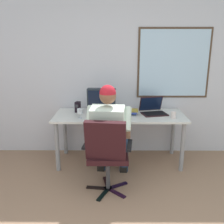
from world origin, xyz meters
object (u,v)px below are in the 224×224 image
person_seated (109,133)px  laptop (153,109)px  office_chair (107,151)px  crt_monitor (101,100)px  desk_speaker (78,107)px  wine_glass (80,112)px  desk (119,121)px  book_stack (131,112)px  coffee_mug (173,115)px

person_seated → laptop: person_seated is taller
office_chair → laptop: bearing=54.9°
office_chair → crt_monitor: bearing=96.5°
desk_speaker → wine_glass: bearing=-76.7°
desk → person_seated: size_ratio=1.45×
person_seated → laptop: (0.63, 0.68, 0.12)m
office_chair → wine_glass: (-0.38, 0.67, 0.27)m
person_seated → wine_glass: 0.60m
laptop → book_stack: laptop is taller
person_seated → crt_monitor: size_ratio=3.18×
laptop → office_chair: bearing=-125.1°
laptop → desk_speaker: 1.11m
office_chair → coffee_mug: office_chair is taller
office_chair → person_seated: person_seated is taller
office_chair → desk_speaker: 1.12m
office_chair → wine_glass: bearing=119.8°
person_seated → crt_monitor: (-0.12, 0.60, 0.28)m
wine_glass → coffee_mug: bearing=0.4°
laptop → coffee_mug: laptop is taller
desk → person_seated: person_seated is taller
office_chair → laptop: 1.16m
office_chair → book_stack: office_chair is taller
desk → crt_monitor: crt_monitor is taller
office_chair → coffee_mug: bearing=37.1°
desk_speaker → book_stack: desk_speaker is taller
office_chair → desk: bearing=79.2°
crt_monitor → laptop: size_ratio=0.99×
office_chair → person_seated: (0.03, 0.25, 0.12)m
laptop → coffee_mug: 0.35m
crt_monitor → office_chair: bearing=-83.5°
desk → person_seated: bearing=-102.9°
desk → desk_speaker: size_ratio=11.96×
crt_monitor → book_stack: crt_monitor is taller
person_seated → crt_monitor: 0.67m
laptop → desk_speaker: bearing=177.0°
crt_monitor → wine_glass: 0.36m
desk → office_chair: (-0.16, -0.85, -0.09)m
person_seated → crt_monitor: person_seated is taller
desk → crt_monitor: size_ratio=4.61×
desk_speaker → coffee_mug: size_ratio=1.68×
laptop → wine_glass: size_ratio=3.07×
desk → person_seated: (-0.14, -0.60, 0.03)m
person_seated → laptop: size_ratio=3.15×
desk → desk_speaker: bearing=167.9°
person_seated → coffee_mug: bearing=25.9°
office_chair → coffee_mug: 1.15m
wine_glass → coffee_mug: wine_glass is taller
desk → book_stack: (0.16, 0.01, 0.13)m
office_chair → person_seated: size_ratio=0.74×
wine_glass → laptop: bearing=14.2°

